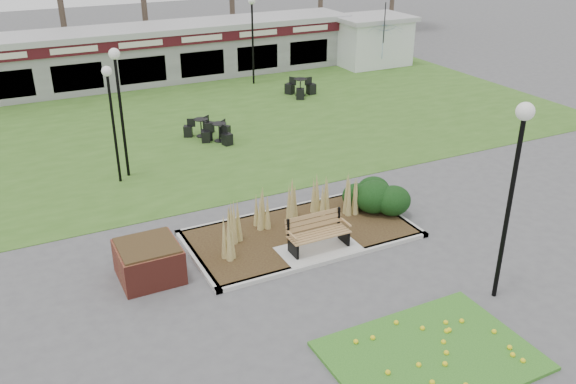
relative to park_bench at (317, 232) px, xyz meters
name	(u,v)px	position (x,y,z in m)	size (l,w,h in m)	color
ground	(321,255)	(0.00, -0.25, -0.59)	(100.00, 100.00, 0.00)	#515154
lawn	(184,126)	(0.00, 11.75, -0.58)	(34.00, 16.00, 0.02)	#37611E
flower_bed	(431,354)	(0.00, -4.85, -0.52)	(4.20, 3.00, 0.16)	#2B661D
planting_bed	(337,213)	(1.27, 1.10, -0.22)	(6.75, 3.40, 1.27)	#311D13
park_bench	(317,232)	(0.00, 0.00, 0.00)	(1.70, 0.66, 0.93)	#B0824F
brick_planter	(149,261)	(-4.40, 0.75, -0.11)	(1.50, 1.50, 0.95)	maroon
food_pavilion	(135,55)	(0.00, 19.71, 0.89)	(24.60, 3.40, 2.90)	gray
service_hut	(371,40)	(13.50, 17.75, 0.86)	(4.40, 3.40, 2.83)	white
lamp_post_near_left	(517,160)	(2.79, -3.75, 2.92)	(0.40, 0.40, 4.81)	black
lamp_post_mid_left	(118,85)	(-3.37, 7.44, 2.64)	(0.37, 0.37, 4.43)	black
lamp_post_mid_right	(110,99)	(-3.74, 7.06, 2.31)	(0.33, 0.33, 3.98)	black
lamp_post_far_right	(252,21)	(5.47, 16.75, 2.65)	(0.37, 0.37, 4.45)	black
bistro_set_a	(201,131)	(0.23, 10.11, -0.32)	(1.38, 1.26, 0.74)	black
bistro_set_c	(300,90)	(6.61, 13.59, -0.29)	(1.41, 1.60, 0.85)	black
bistro_set_d	(219,135)	(0.69, 9.25, -0.32)	(1.37, 1.35, 0.75)	black
patio_umbrella	(383,41)	(13.05, 15.90, 1.14)	(2.46, 2.50, 2.72)	black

